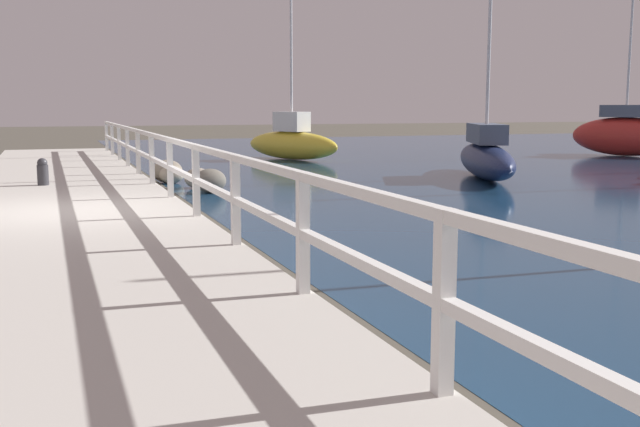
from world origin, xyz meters
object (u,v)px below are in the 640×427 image
Objects in this scene: mooring_bollard at (43,172)px; sailboat_navy at (486,156)px; sailboat_yellow at (292,141)px; sailboat_red at (625,134)px.

sailboat_navy is at bearing 1.41° from mooring_bollard.
mooring_bollard is at bearing -155.85° from sailboat_navy.
sailboat_yellow is at bearing 46.05° from mooring_bollard.
sailboat_navy is (-9.72, -5.74, -0.24)m from sailboat_red.
sailboat_red is 0.96× the size of sailboat_navy.
mooring_bollard is 0.08× the size of sailboat_yellow.
sailboat_yellow is (8.21, 8.51, 0.12)m from mooring_bollard.
sailboat_navy is (2.66, -8.24, -0.05)m from sailboat_yellow.
sailboat_navy is at bearing -170.42° from sailboat_red.
sailboat_red is at bearing 53.32° from sailboat_navy.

